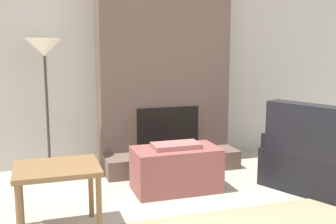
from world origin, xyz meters
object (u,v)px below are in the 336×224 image
(armchair, at_px, (315,162))
(floor_lamp_left, at_px, (44,53))
(side_table, at_px, (57,176))
(ottoman, at_px, (176,168))

(armchair, bearing_deg, floor_lamp_left, 40.94)
(side_table, height_order, floor_lamp_left, floor_lamp_left)
(ottoman, xyz_separation_m, floor_lamp_left, (-1.21, 0.82, 1.15))
(ottoman, relative_size, armchair, 0.72)
(ottoman, height_order, armchair, armchair)
(floor_lamp_left, bearing_deg, armchair, -24.57)
(floor_lamp_left, bearing_deg, ottoman, -33.93)
(armchair, xyz_separation_m, floor_lamp_left, (-2.61, 1.19, 1.10))
(side_table, xyz_separation_m, floor_lamp_left, (-0.01, 1.44, 0.91))
(ottoman, distance_m, armchair, 1.45)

